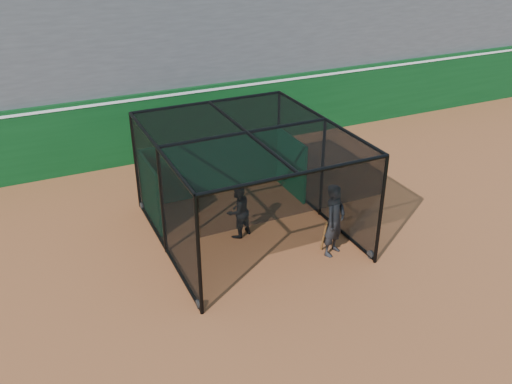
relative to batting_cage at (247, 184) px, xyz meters
name	(u,v)px	position (x,y,z in m)	size (l,w,h in m)	color
ground	(264,283)	(-0.61, -2.35, -1.49)	(120.00, 120.00, 0.00)	brown
outfield_wall	(161,123)	(-0.61, 6.15, -0.21)	(50.00, 0.50, 2.50)	#0A3C16
grandstand	(127,15)	(-0.61, 9.92, 2.98)	(50.00, 7.85, 8.95)	#4C4C4F
batting_cage	(247,184)	(0.00, 0.00, 0.00)	(4.82, 5.59, 2.99)	black
batter	(238,211)	(-0.31, -0.08, -0.71)	(0.77, 0.60, 1.58)	black
on_deck_player	(334,220)	(1.59, -1.92, -0.50)	(0.87, 0.77, 1.99)	black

